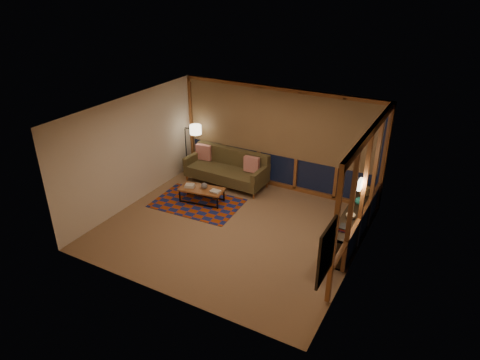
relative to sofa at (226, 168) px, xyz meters
The scene contains 21 objects.
floor 2.30m from the sofa, 56.47° to the right, with size 5.50×5.00×0.01m, color #9F754D.
ceiling 3.18m from the sofa, 56.47° to the right, with size 5.50×5.00×0.01m, color silver.
walls 2.43m from the sofa, 56.47° to the right, with size 5.51×5.01×2.70m.
window_wall_back 1.63m from the sofa, 23.69° to the left, with size 5.30×0.16×2.60m, color brown, non-canonical shape.
window_wall_right 4.23m from the sofa, 18.09° to the right, with size 0.16×3.70×2.60m, color brown, non-canonical shape.
wall_art 5.53m from the sofa, 43.33° to the right, with size 0.06×0.74×0.94m, color red, non-canonical shape.
wall_sconce 4.27m from the sofa, 20.33° to the right, with size 0.12×0.18×0.22m, color beige, non-canonical shape.
sofa is the anchor object (origin of this frame).
pillow_left 0.90m from the sofa, 165.80° to the left, with size 0.44×0.15×0.44m, color red, non-canonical shape.
pillow_right 0.76m from the sofa, ahead, with size 0.42×0.14×0.42m, color red, non-canonical shape.
area_rug 1.39m from the sofa, 93.33° to the right, with size 2.14×1.42×0.01m, color #94350B.
coffee_table 1.21m from the sofa, 90.74° to the right, with size 1.12×0.51×0.37m, color brown, non-canonical shape.
book_stack_a 1.30m from the sofa, 104.85° to the right, with size 0.23×0.18×0.07m, color silver, non-canonical shape.
book_stack_b 1.22m from the sofa, 72.03° to the right, with size 0.26×0.21×0.05m, color silver, non-canonical shape.
ceramic_pot 1.14m from the sofa, 88.25° to the right, with size 0.16×0.16×0.16m, color #2F2F33.
floor_lamp 1.41m from the sofa, behind, with size 0.49×0.32×1.48m, color black, non-canonical shape.
bookshelf 3.84m from the sofa, 13.29° to the right, with size 0.40×2.66×0.67m, color black, non-canonical shape.
basket 3.73m from the sofa, ahead, with size 0.22×0.22×0.17m, color #A87C47.
teal_bowl 3.80m from the sofa, ahead, with size 0.18×0.18×0.18m, color #1F8677.
vase 3.96m from the sofa, 18.96° to the right, with size 0.20×0.20×0.21m, color #C1B28B.
shelf_book_stack 4.13m from the sofa, 25.11° to the right, with size 0.16×0.23×0.07m, color silver, non-canonical shape.
Camera 1 is at (4.12, -7.13, 5.28)m, focal length 32.00 mm.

